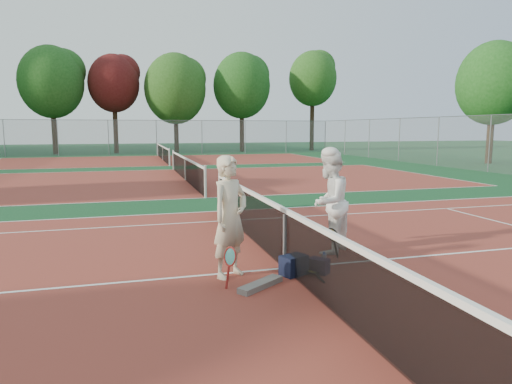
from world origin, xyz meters
TOP-DOWN VIEW (x-y plane):
  - ground at (0.00, 0.00)m, footprint 130.00×130.00m
  - court_main at (0.00, 0.00)m, footprint 23.77×10.97m
  - court_far_a at (0.00, 13.50)m, footprint 23.77×10.97m
  - court_far_b at (0.00, 27.00)m, footprint 23.77×10.97m
  - net_main at (0.00, 0.00)m, footprint 0.10×10.98m
  - net_far_a at (0.00, 13.50)m, footprint 0.10×10.98m
  - net_far_b at (0.00, 27.00)m, footprint 0.10×10.98m
  - fence_back at (0.00, 34.00)m, footprint 32.00×0.06m
  - player_a at (-0.95, -0.14)m, footprint 0.83×0.78m
  - player_b at (1.12, 0.73)m, footprint 1.18×1.16m
  - racket_red at (-1.07, -0.64)m, footprint 0.26×0.30m
  - racket_black_held at (0.99, 0.26)m, footprint 0.35×0.36m
  - racket_spare at (0.33, -0.38)m, footprint 0.27×0.60m
  - sports_bag_navy at (0.03, -0.36)m, footprint 0.48×0.42m
  - sports_bag_purple at (0.45, -0.39)m, footprint 0.36×0.37m
  - net_cover_canvas at (-0.64, -0.77)m, footprint 0.80×0.64m
  - water_bottle at (0.55, -0.37)m, footprint 0.09×0.09m
  - tree_back_1 at (-8.69, 37.25)m, footprint 5.50×5.50m
  - tree_back_maroon at (-3.47, 37.72)m, footprint 4.60×4.60m
  - tree_back_3 at (2.05, 37.15)m, footprint 5.74×5.74m
  - tree_back_4 at (8.53, 37.36)m, footprint 5.57×5.57m
  - tree_back_5 at (16.14, 37.71)m, footprint 4.89×4.89m
  - tree_right_1 at (20.58, 18.01)m, footprint 4.69×4.69m

SIDE VIEW (x-z plane):
  - ground at x=0.00m, z-range 0.00..0.00m
  - court_main at x=0.00m, z-range 0.00..0.01m
  - court_far_a at x=0.00m, z-range 0.00..0.01m
  - court_far_b at x=0.00m, z-range 0.00..0.01m
  - racket_spare at x=0.33m, z-range 0.00..0.08m
  - net_cover_canvas at x=-0.64m, z-range 0.00..0.09m
  - sports_bag_purple at x=0.45m, z-range 0.00..0.25m
  - water_bottle at x=0.55m, z-range 0.00..0.30m
  - sports_bag_navy at x=0.03m, z-range 0.00..0.32m
  - racket_black_held at x=0.99m, z-range 0.00..0.57m
  - racket_red at x=-1.07m, z-range 0.00..0.60m
  - net_main at x=0.00m, z-range 0.00..1.02m
  - net_far_a at x=0.00m, z-range 0.00..1.02m
  - net_far_b at x=0.00m, z-range 0.00..1.02m
  - player_a at x=-0.95m, z-range 0.00..1.91m
  - player_b at x=1.12m, z-range 0.00..1.91m
  - fence_back at x=0.00m, z-range 0.00..3.00m
  - tree_right_1 at x=20.58m, z-range 1.23..9.13m
  - tree_back_3 at x=2.05m, z-range 1.32..10.61m
  - tree_back_1 at x=-8.69m, z-range 1.56..11.05m
  - tree_back_maroon at x=-3.47m, z-range 1.83..10.86m
  - tree_back_4 at x=8.53m, z-range 1.60..11.25m
  - tree_back_5 at x=16.14m, z-range 2.24..12.41m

